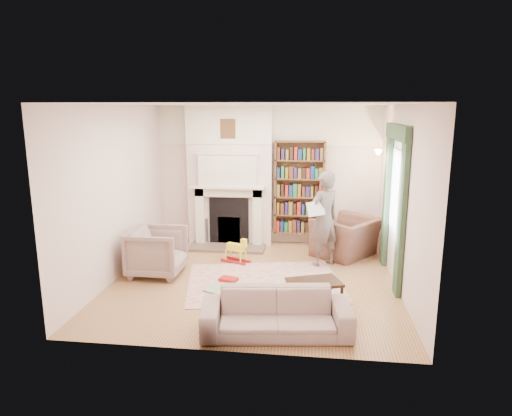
# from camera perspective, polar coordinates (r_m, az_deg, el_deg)

# --- Properties ---
(floor) EXTENTS (4.50, 4.50, 0.00)m
(floor) POSITION_cam_1_polar(r_m,az_deg,el_deg) (7.52, -0.23, -9.00)
(floor) COLOR brown
(floor) RESTS_ON ground
(ceiling) EXTENTS (4.50, 4.50, 0.00)m
(ceiling) POSITION_cam_1_polar(r_m,az_deg,el_deg) (7.01, -0.26, 12.85)
(ceiling) COLOR white
(ceiling) RESTS_ON wall_back
(wall_back) EXTENTS (4.50, 0.00, 4.50)m
(wall_back) POSITION_cam_1_polar(r_m,az_deg,el_deg) (9.34, 1.50, 4.11)
(wall_back) COLOR #F3DAD3
(wall_back) RESTS_ON floor
(wall_front) EXTENTS (4.50, 0.00, 4.50)m
(wall_front) POSITION_cam_1_polar(r_m,az_deg,el_deg) (4.97, -3.52, -3.32)
(wall_front) COLOR #F3DAD3
(wall_front) RESTS_ON floor
(wall_left) EXTENTS (0.00, 4.50, 4.50)m
(wall_left) POSITION_cam_1_polar(r_m,az_deg,el_deg) (7.74, -17.01, 1.85)
(wall_left) COLOR #F3DAD3
(wall_left) RESTS_ON floor
(wall_right) EXTENTS (0.00, 4.50, 4.50)m
(wall_right) POSITION_cam_1_polar(r_m,az_deg,el_deg) (7.21, 17.80, 1.05)
(wall_right) COLOR #F3DAD3
(wall_right) RESTS_ON floor
(fireplace) EXTENTS (1.70, 0.58, 2.80)m
(fireplace) POSITION_cam_1_polar(r_m,az_deg,el_deg) (9.25, -3.27, 3.93)
(fireplace) COLOR #F3DAD3
(fireplace) RESTS_ON floor
(bookcase) EXTENTS (1.00, 0.24, 1.85)m
(bookcase) POSITION_cam_1_polar(r_m,az_deg,el_deg) (9.21, 5.45, 2.52)
(bookcase) COLOR brown
(bookcase) RESTS_ON floor
(window) EXTENTS (0.02, 0.90, 1.30)m
(window) POSITION_cam_1_polar(r_m,az_deg,el_deg) (7.58, 17.16, 2.01)
(window) COLOR silver
(window) RESTS_ON wall_right
(curtain_left) EXTENTS (0.07, 0.32, 2.40)m
(curtain_left) POSITION_cam_1_polar(r_m,az_deg,el_deg) (6.95, 17.73, -1.04)
(curtain_left) COLOR #2A412A
(curtain_left) RESTS_ON floor
(curtain_right) EXTENTS (0.07, 0.32, 2.40)m
(curtain_right) POSITION_cam_1_polar(r_m,az_deg,el_deg) (8.30, 16.00, 1.19)
(curtain_right) COLOR #2A412A
(curtain_right) RESTS_ON floor
(pelmet) EXTENTS (0.09, 1.70, 0.24)m
(pelmet) POSITION_cam_1_polar(r_m,az_deg,el_deg) (7.47, 17.28, 9.05)
(pelmet) COLOR #2A412A
(pelmet) RESTS_ON wall_right
(wall_sconce) EXTENTS (0.20, 0.24, 0.24)m
(wall_sconce) POSITION_cam_1_polar(r_m,az_deg,el_deg) (8.57, 14.74, 6.34)
(wall_sconce) COLOR gold
(wall_sconce) RESTS_ON wall_right
(rug) EXTENTS (2.73, 2.30, 0.01)m
(rug) POSITION_cam_1_polar(r_m,az_deg,el_deg) (7.42, 1.00, -9.25)
(rug) COLOR beige
(rug) RESTS_ON floor
(armchair_reading) EXTENTS (1.46, 1.48, 0.73)m
(armchair_reading) POSITION_cam_1_polar(r_m,az_deg,el_deg) (8.79, 11.23, -3.57)
(armchair_reading) COLOR #4A2D27
(armchair_reading) RESTS_ON floor
(armchair_left) EXTENTS (0.87, 0.85, 0.80)m
(armchair_left) POSITION_cam_1_polar(r_m,az_deg,el_deg) (7.82, -12.25, -5.36)
(armchair_left) COLOR #9D9481
(armchair_left) RESTS_ON floor
(sofa) EXTENTS (1.91, 0.94, 0.54)m
(sofa) POSITION_cam_1_polar(r_m,az_deg,el_deg) (5.78, 2.56, -12.98)
(sofa) COLOR #A9A08B
(sofa) RESTS_ON floor
(man_reading) EXTENTS (0.73, 0.70, 1.69)m
(man_reading) POSITION_cam_1_polar(r_m,az_deg,el_deg) (8.06, 8.48, -1.37)
(man_reading) COLOR #584C46
(man_reading) RESTS_ON floor
(newspaper) EXTENTS (0.34, 0.30, 0.24)m
(newspaper) POSITION_cam_1_polar(r_m,az_deg,el_deg) (7.81, 7.46, -0.09)
(newspaper) COLOR beige
(newspaper) RESTS_ON man_reading
(coffee_table) EXTENTS (0.81, 0.67, 0.45)m
(coffee_table) POSITION_cam_1_polar(r_m,az_deg,el_deg) (6.39, 7.24, -10.91)
(coffee_table) COLOR #331C11
(coffee_table) RESTS_ON floor
(paraffin_heater) EXTENTS (0.31, 0.31, 0.55)m
(paraffin_heater) POSITION_cam_1_polar(r_m,az_deg,el_deg) (9.45, -6.69, -2.85)
(paraffin_heater) COLOR #B0B2B8
(paraffin_heater) RESTS_ON floor
(rocking_horse) EXTENTS (0.57, 0.41, 0.47)m
(rocking_horse) POSITION_cam_1_polar(r_m,az_deg,el_deg) (8.28, -2.57, -5.27)
(rocking_horse) COLOR yellow
(rocking_horse) RESTS_ON rug
(board_game) EXTENTS (0.43, 0.43, 0.03)m
(board_game) POSITION_cam_1_polar(r_m,az_deg,el_deg) (7.12, -4.85, -10.10)
(board_game) COLOR #E6CB51
(board_game) RESTS_ON rug
(game_box_lid) EXTENTS (0.32, 0.26, 0.05)m
(game_box_lid) POSITION_cam_1_polar(r_m,az_deg,el_deg) (7.47, -3.45, -8.88)
(game_box_lid) COLOR #9E1612
(game_box_lid) RESTS_ON rug
(comic_annuals) EXTENTS (0.73, 0.42, 0.02)m
(comic_annuals) POSITION_cam_1_polar(r_m,az_deg,el_deg) (7.17, 0.48, -9.92)
(comic_annuals) COLOR red
(comic_annuals) RESTS_ON rug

